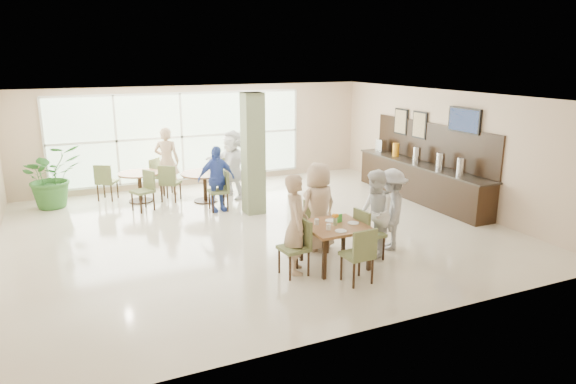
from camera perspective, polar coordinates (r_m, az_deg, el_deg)
name	(u,v)px	position (r m, az deg, el deg)	size (l,w,h in m)	color
ground	(256,230)	(10.99, -3.53, -4.19)	(10.00, 10.00, 0.00)	beige
room_shell	(255,151)	(10.56, -3.68, 4.58)	(10.00, 10.00, 10.00)	white
window_bank	(182,137)	(14.70, -11.71, 6.02)	(7.00, 0.04, 7.00)	silver
column	(253,154)	(11.86, -3.90, 4.22)	(0.45, 0.45, 2.80)	#6E7954
main_table	(335,230)	(8.97, 5.23, -4.18)	(1.04, 1.04, 0.75)	brown
round_table_left	(139,180)	(13.47, -16.18, 1.30)	(1.04, 1.04, 0.75)	brown
round_table_right	(205,179)	(13.11, -9.23, 1.47)	(1.19, 1.19, 0.75)	brown
chairs_main_table	(334,240)	(9.02, 5.17, -5.36)	(2.05, 2.05, 0.95)	#535F34
chairs_table_left	(137,183)	(13.53, -16.40, 0.97)	(2.01, 1.97, 0.95)	#535F34
chairs_table_right	(206,183)	(13.15, -9.09, 1.00)	(2.18, 1.93, 0.95)	#535F34
tabletop_clutter	(335,221)	(8.94, 5.27, -3.28)	(0.75, 0.76, 0.21)	white
buffet_counter	(421,178)	(13.55, 14.53, 1.46)	(0.64, 4.70, 1.95)	black
wall_tv	(464,120)	(12.61, 19.00, 7.54)	(0.06, 1.00, 0.58)	black
framed_art_a	(420,125)	(13.86, 14.41, 7.22)	(0.05, 0.55, 0.70)	black
framed_art_b	(401,122)	(14.49, 12.44, 7.65)	(0.05, 0.55, 0.70)	black
potted_plant	(51,176)	(13.68, -24.82, 1.60)	(1.38, 1.38, 1.54)	#316C2B
teen_left	(296,224)	(8.63, 0.90, -3.58)	(0.62, 0.41, 1.71)	tan
teen_far	(318,206)	(9.68, 3.41, -1.62)	(0.82, 0.45, 1.68)	tan
teen_right	(375,214)	(9.47, 9.62, -2.40)	(0.78, 0.61, 1.61)	white
teen_standing	(391,209)	(9.90, 11.38, -1.90)	(1.01, 0.58, 1.56)	#A6A5A8
adult_a	(216,179)	(12.20, -7.97, 1.45)	(0.92, 0.52, 1.56)	#3D5AB9
adult_b	(232,164)	(13.34, -6.21, 3.10)	(1.64, 0.71, 1.76)	white
adult_standing	(167,161)	(13.94, -13.31, 3.37)	(0.66, 0.43, 1.80)	tan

